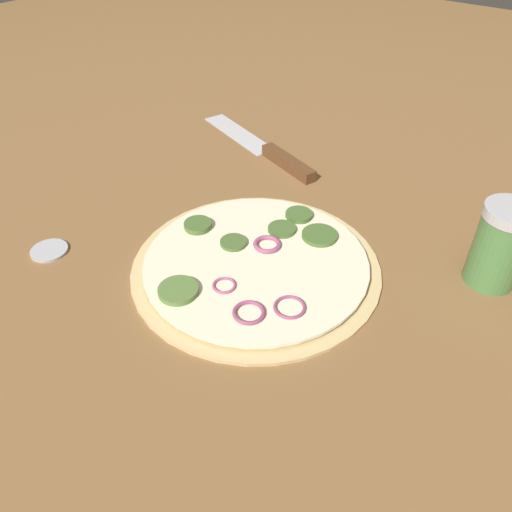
{
  "coord_description": "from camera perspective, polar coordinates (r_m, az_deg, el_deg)",
  "views": [
    {
      "loc": [
        -0.37,
        -0.28,
        0.4
      ],
      "look_at": [
        0.0,
        0.0,
        0.02
      ],
      "focal_mm": 35.0,
      "sensor_mm": 36.0,
      "label": 1
    }
  ],
  "objects": [
    {
      "name": "ground_plane",
      "position": [
        0.61,
        0.0,
        -1.35
      ],
      "size": [
        3.0,
        3.0,
        0.0
      ],
      "primitive_type": "plane",
      "color": "brown"
    },
    {
      "name": "pizza",
      "position": [
        0.61,
        -0.03,
        -0.83
      ],
      "size": [
        0.3,
        0.3,
        0.02
      ],
      "color": "#D6B77A",
      "rests_on": "ground_plane"
    },
    {
      "name": "knife",
      "position": [
        0.85,
        1.9,
        11.63
      ],
      "size": [
        0.12,
        0.29,
        0.02
      ],
      "rotation": [
        0.0,
        0.0,
        1.25
      ],
      "color": "silver",
      "rests_on": "ground_plane"
    },
    {
      "name": "spice_jar",
      "position": [
        0.63,
        26.15,
        1.08
      ],
      "size": [
        0.06,
        0.06,
        0.1
      ],
      "color": "#4C7F42",
      "rests_on": "ground_plane"
    },
    {
      "name": "loose_cap",
      "position": [
        0.69,
        -22.59,
        0.7
      ],
      "size": [
        0.05,
        0.05,
        0.01
      ],
      "color": "#B2B2B7",
      "rests_on": "ground_plane"
    }
  ]
}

